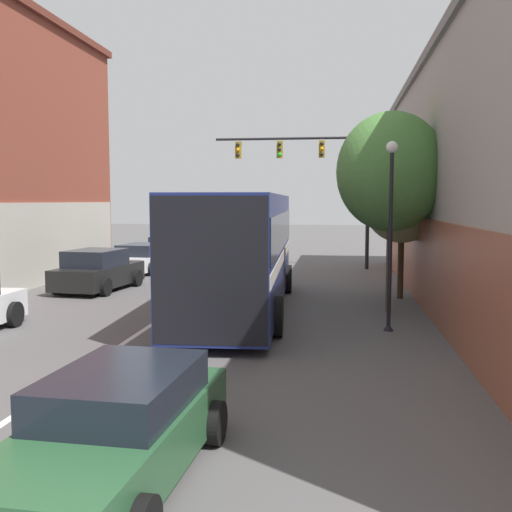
{
  "coord_description": "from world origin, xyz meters",
  "views": [
    {
      "loc": [
        4.86,
        -1.71,
        3.27
      ],
      "look_at": [
        2.65,
        14.38,
        1.77
      ],
      "focal_mm": 42.0,
      "sensor_mm": 36.0,
      "label": 1
    }
  ],
  "objects_px": {
    "parked_car_left_distant": "(144,258)",
    "street_tree_near": "(391,172)",
    "hatchback_foreground": "(117,430)",
    "bus": "(241,246)",
    "street_lamp": "(390,227)",
    "parked_car_left_near": "(171,249)",
    "traffic_signal_gantry": "(317,168)",
    "parked_car_left_far": "(98,271)",
    "street_tree_far": "(402,199)"
  },
  "relations": [
    {
      "from": "bus",
      "to": "parked_car_left_distant",
      "type": "bearing_deg",
      "value": 30.92
    },
    {
      "from": "hatchback_foreground",
      "to": "traffic_signal_gantry",
      "type": "xyz_separation_m",
      "value": [
        1.47,
        22.57,
        4.23
      ]
    },
    {
      "from": "bus",
      "to": "traffic_signal_gantry",
      "type": "height_order",
      "value": "traffic_signal_gantry"
    },
    {
      "from": "parked_car_left_far",
      "to": "street_tree_near",
      "type": "bearing_deg",
      "value": -100.18
    },
    {
      "from": "bus",
      "to": "street_tree_far",
      "type": "height_order",
      "value": "street_tree_far"
    },
    {
      "from": "street_lamp",
      "to": "street_tree_near",
      "type": "relative_size",
      "value": 0.81
    },
    {
      "from": "street_lamp",
      "to": "hatchback_foreground",
      "type": "bearing_deg",
      "value": -113.51
    },
    {
      "from": "hatchback_foreground",
      "to": "street_lamp",
      "type": "bearing_deg",
      "value": -20.51
    },
    {
      "from": "traffic_signal_gantry",
      "to": "street_lamp",
      "type": "height_order",
      "value": "traffic_signal_gantry"
    },
    {
      "from": "parked_car_left_far",
      "to": "traffic_signal_gantry",
      "type": "distance_m",
      "value": 12.0
    },
    {
      "from": "street_lamp",
      "to": "parked_car_left_distant",
      "type": "bearing_deg",
      "value": 131.84
    },
    {
      "from": "bus",
      "to": "parked_car_left_far",
      "type": "height_order",
      "value": "bus"
    },
    {
      "from": "bus",
      "to": "hatchback_foreground",
      "type": "relative_size",
      "value": 2.63
    },
    {
      "from": "bus",
      "to": "street_tree_near",
      "type": "xyz_separation_m",
      "value": [
        4.36,
        0.27,
        2.17
      ]
    },
    {
      "from": "bus",
      "to": "hatchback_foreground",
      "type": "distance_m",
      "value": 11.16
    },
    {
      "from": "street_lamp",
      "to": "street_tree_far",
      "type": "xyz_separation_m",
      "value": [
        0.8,
        5.19,
        0.71
      ]
    },
    {
      "from": "bus",
      "to": "parked_car_left_far",
      "type": "relative_size",
      "value": 2.71
    },
    {
      "from": "parked_car_left_near",
      "to": "parked_car_left_distant",
      "type": "distance_m",
      "value": 5.16
    },
    {
      "from": "parked_car_left_distant",
      "to": "street_tree_near",
      "type": "xyz_separation_m",
      "value": [
        10.37,
        -8.77,
        3.48
      ]
    },
    {
      "from": "traffic_signal_gantry",
      "to": "hatchback_foreground",
      "type": "bearing_deg",
      "value": -93.73
    },
    {
      "from": "hatchback_foreground",
      "to": "bus",
      "type": "bearing_deg",
      "value": 4.8
    },
    {
      "from": "parked_car_left_far",
      "to": "parked_car_left_distant",
      "type": "relative_size",
      "value": 0.9
    },
    {
      "from": "parked_car_left_near",
      "to": "street_tree_far",
      "type": "height_order",
      "value": "street_tree_far"
    },
    {
      "from": "parked_car_left_distant",
      "to": "street_lamp",
      "type": "distance_m",
      "value": 15.38
    },
    {
      "from": "bus",
      "to": "street_lamp",
      "type": "distance_m",
      "value": 4.81
    },
    {
      "from": "hatchback_foreground",
      "to": "traffic_signal_gantry",
      "type": "bearing_deg",
      "value": -0.74
    },
    {
      "from": "hatchback_foreground",
      "to": "parked_car_left_near",
      "type": "height_order",
      "value": "parked_car_left_near"
    },
    {
      "from": "hatchback_foreground",
      "to": "parked_car_left_distant",
      "type": "bearing_deg",
      "value": 20.55
    },
    {
      "from": "street_lamp",
      "to": "street_tree_near",
      "type": "xyz_separation_m",
      "value": [
        0.2,
        2.59,
        1.48
      ]
    },
    {
      "from": "hatchback_foreground",
      "to": "parked_car_left_far",
      "type": "height_order",
      "value": "parked_car_left_far"
    },
    {
      "from": "traffic_signal_gantry",
      "to": "street_tree_near",
      "type": "xyz_separation_m",
      "value": [
        2.54,
        -11.23,
        -0.75
      ]
    },
    {
      "from": "bus",
      "to": "street_tree_far",
      "type": "relative_size",
      "value": 2.37
    },
    {
      "from": "traffic_signal_gantry",
      "to": "street_tree_near",
      "type": "relative_size",
      "value": 1.27
    },
    {
      "from": "bus",
      "to": "street_lamp",
      "type": "bearing_deg",
      "value": -121.92
    },
    {
      "from": "traffic_signal_gantry",
      "to": "street_tree_far",
      "type": "height_order",
      "value": "traffic_signal_gantry"
    },
    {
      "from": "parked_car_left_far",
      "to": "street_lamp",
      "type": "xyz_separation_m",
      "value": [
        9.99,
        -5.55,
        1.91
      ]
    },
    {
      "from": "traffic_signal_gantry",
      "to": "street_tree_near",
      "type": "distance_m",
      "value": 11.54
    },
    {
      "from": "parked_car_left_near",
      "to": "traffic_signal_gantry",
      "type": "height_order",
      "value": "traffic_signal_gantry"
    },
    {
      "from": "street_tree_near",
      "to": "parked_car_left_near",
      "type": "bearing_deg",
      "value": 127.18
    },
    {
      "from": "parked_car_left_far",
      "to": "street_tree_far",
      "type": "relative_size",
      "value": 0.88
    },
    {
      "from": "traffic_signal_gantry",
      "to": "street_lamp",
      "type": "xyz_separation_m",
      "value": [
        2.34,
        -13.82,
        -2.24
      ]
    },
    {
      "from": "hatchback_foreground",
      "to": "street_tree_near",
      "type": "xyz_separation_m",
      "value": [
        4.01,
        11.34,
        3.48
      ]
    },
    {
      "from": "hatchback_foreground",
      "to": "parked_car_left_near",
      "type": "relative_size",
      "value": 1.0
    },
    {
      "from": "street_tree_far",
      "to": "hatchback_foreground",
      "type": "bearing_deg",
      "value": -108.29
    },
    {
      "from": "bus",
      "to": "parked_car_left_far",
      "type": "bearing_deg",
      "value": 58.32
    },
    {
      "from": "hatchback_foreground",
      "to": "street_tree_far",
      "type": "height_order",
      "value": "street_tree_far"
    },
    {
      "from": "street_lamp",
      "to": "street_tree_far",
      "type": "distance_m",
      "value": 5.3
    },
    {
      "from": "street_lamp",
      "to": "bus",
      "type": "bearing_deg",
      "value": 150.81
    },
    {
      "from": "parked_car_left_near",
      "to": "street_tree_far",
      "type": "relative_size",
      "value": 0.9
    },
    {
      "from": "parked_car_left_distant",
      "to": "street_lamp",
      "type": "relative_size",
      "value": 0.99
    }
  ]
}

